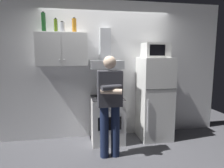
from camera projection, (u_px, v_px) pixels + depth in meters
name	position (u px, v px, depth m)	size (l,w,h in m)	color
ground_plane	(112.00, 146.00, 3.65)	(7.00, 7.00, 0.00)	#4C4C51
back_wall_tiled	(107.00, 70.00, 4.04)	(4.80, 0.10, 2.70)	white
upper_cabinet	(62.00, 50.00, 3.61)	(0.90, 0.37, 0.60)	silver
stove_oven	(107.00, 119.00, 3.82)	(0.60, 0.62, 0.87)	white
range_hood	(106.00, 58.00, 3.77)	(0.60, 0.44, 0.75)	#B7BABF
refrigerator	(154.00, 99.00, 3.94)	(0.60, 0.62, 1.60)	white
microwave	(156.00, 50.00, 3.82)	(0.48, 0.37, 0.28)	silver
person_standing	(110.00, 103.00, 3.15)	(0.38, 0.33, 1.64)	#192342
cooking_pot	(115.00, 94.00, 3.65)	(0.31, 0.21, 0.13)	#B7BABF
bottle_olive_oil	(56.00, 26.00, 3.52)	(0.06, 0.06, 0.25)	#4C6B19
bottle_liquor_amber	(74.00, 25.00, 3.57)	(0.08, 0.08, 0.26)	#B7721E
bottle_wine_green	(44.00, 23.00, 3.53)	(0.07, 0.07, 0.36)	#19471E
bottle_canister_steel	(62.00, 27.00, 3.53)	(0.09, 0.09, 0.19)	#B2B5BA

